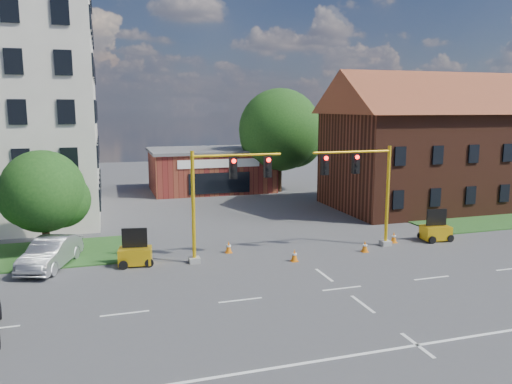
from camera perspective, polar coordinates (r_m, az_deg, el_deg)
ground at (r=24.46m, az=9.79°, el=-10.81°), size 120.00×120.00×0.00m
grass_verge_ne at (r=41.81m, az=26.55°, el=-3.04°), size 14.00×4.00×0.08m
lane_markings at (r=22.02m, az=13.39°, el=-13.29°), size 60.00×36.00×0.01m
brick_shop at (r=51.84m, az=-5.20°, el=2.60°), size 12.40×8.40×4.30m
townhouse_row at (r=46.30m, az=21.14°, el=5.84°), size 21.00×11.00×11.50m
tree_large at (r=50.62m, az=3.17°, el=6.82°), size 8.66×8.24×10.38m
tree_nw_front at (r=31.53m, az=-22.70°, el=-0.17°), size 5.04×4.80×6.08m
signal_mast_west at (r=27.47m, az=-3.83°, el=0.06°), size 5.30×0.60×6.20m
signal_mast_east at (r=30.63m, az=12.24°, el=0.85°), size 5.30×0.60×6.20m
trailer_west at (r=28.06m, az=-13.64°, el=-6.92°), size 1.89×1.41×1.97m
trailer_east at (r=34.22m, az=19.85°, el=-4.24°), size 1.84×1.34×1.97m
cone_a at (r=28.09m, az=4.41°, el=-7.24°), size 0.40×0.40×0.70m
cone_b at (r=29.66m, az=-3.15°, el=-6.31°), size 0.40×0.40×0.70m
cone_c at (r=30.47m, az=12.33°, el=-6.09°), size 0.40×0.40×0.70m
cone_d at (r=32.97m, az=15.47°, el=-5.02°), size 0.40×0.40×0.70m
pickup_white at (r=43.52m, az=15.47°, el=-0.83°), size 6.01×2.79×1.67m
sedan_silver_front at (r=29.01m, az=-22.42°, el=-6.46°), size 3.22×5.16×1.61m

